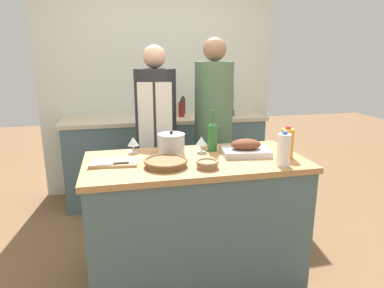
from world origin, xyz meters
name	(u,v)px	position (x,y,z in m)	size (l,w,h in m)	color
ground_plane	(195,272)	(0.00, 0.00, 0.00)	(12.00, 12.00, 0.00)	brown
kitchen_island	(195,218)	(0.00, 0.00, 0.45)	(1.51, 0.72, 0.90)	#4C666B
back_counter	(166,157)	(0.00, 1.48, 0.47)	(2.18, 0.60, 0.93)	#4C666B
back_wall	(160,82)	(0.00, 1.83, 1.27)	(2.68, 0.10, 2.55)	silver
roasting_pan	(246,149)	(0.37, 0.02, 0.94)	(0.36, 0.26, 0.12)	#BCBCC1
wicker_basket	(166,162)	(-0.22, -0.11, 0.92)	(0.29, 0.29, 0.05)	brown
cutting_board	(114,163)	(-0.55, 0.02, 0.91)	(0.33, 0.22, 0.02)	tan
stock_pot	(171,144)	(-0.14, 0.16, 0.97)	(0.20, 0.20, 0.17)	#B7B7BC
mixing_bowl	(207,164)	(0.03, -0.20, 0.92)	(0.15, 0.15, 0.05)	#846647
juice_jug	(287,143)	(0.63, -0.10, 1.00)	(0.09, 0.09, 0.22)	orange
milk_jug	(284,150)	(0.52, -0.26, 1.00)	(0.08, 0.08, 0.23)	white
wine_bottle_green	(212,135)	(0.17, 0.18, 1.02)	(0.07, 0.07, 0.31)	#28662D
wine_glass_left	(133,142)	(-0.41, 0.26, 0.98)	(0.08, 0.08, 0.12)	silver
wine_glass_right	(201,141)	(0.08, 0.16, 0.98)	(0.08, 0.08, 0.12)	silver
knife_chef	(110,164)	(-0.57, -0.05, 0.92)	(0.26, 0.04, 0.01)	#B7B7BC
stand_mixer	(225,102)	(0.66, 1.41, 1.08)	(0.18, 0.14, 0.35)	#333842
condiment_bottle_tall	(181,109)	(0.17, 1.42, 1.01)	(0.06, 0.06, 0.18)	maroon
condiment_bottle_short	(174,107)	(0.12, 1.60, 1.02)	(0.05, 0.05, 0.18)	#B28E2D
condiment_bottle_extra	(183,106)	(0.23, 1.61, 1.03)	(0.06, 0.06, 0.20)	#332D28
person_cook_aproned	(156,132)	(-0.18, 0.77, 0.92)	(0.36, 0.38, 1.67)	beige
person_cook_guest	(213,126)	(0.33, 0.72, 0.97)	(0.34, 0.34, 1.74)	beige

